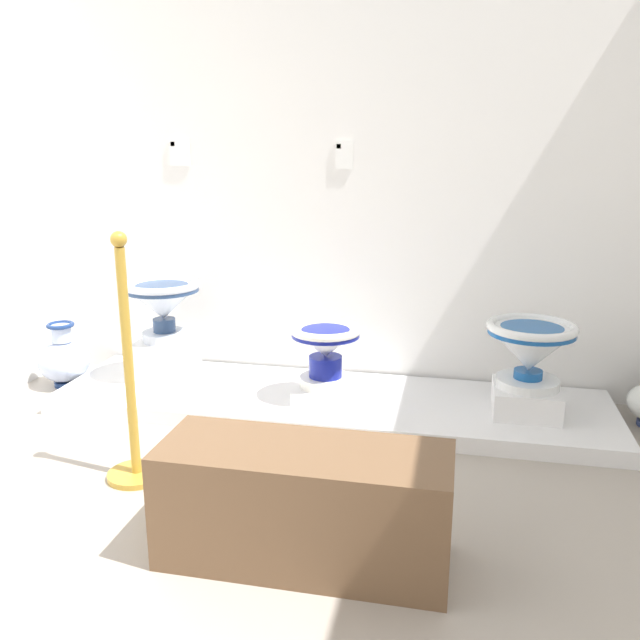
{
  "coord_description": "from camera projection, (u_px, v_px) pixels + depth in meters",
  "views": [
    {
      "loc": [
        2.44,
        -0.5,
        1.35
      ],
      "look_at": [
        1.76,
        2.68,
        0.49
      ],
      "focal_mm": 37.07,
      "sensor_mm": 36.0,
      "label": 1
    }
  ],
  "objects": [
    {
      "name": "antique_toilet_tall_cobalt",
      "position": [
        325.0,
        346.0,
        3.33
      ],
      "size": [
        0.36,
        0.36,
        0.32
      ],
      "color": "white",
      "rests_on": "plinth_block_tall_cobalt"
    },
    {
      "name": "plinth_block_squat_floral",
      "position": [
        166.0,
        359.0,
        3.68
      ],
      "size": [
        0.3,
        0.28,
        0.22
      ],
      "primitive_type": "cube",
      "color": "white",
      "rests_on": "display_platform"
    },
    {
      "name": "info_placard_second",
      "position": [
        344.0,
        155.0,
        3.52
      ],
      "size": [
        0.09,
        0.01,
        0.15
      ],
      "color": "white"
    },
    {
      "name": "plinth_block_slender_white",
      "position": [
        526.0,
        400.0,
        3.21
      ],
      "size": [
        0.31,
        0.32,
        0.13
      ],
      "primitive_type": "cube",
      "color": "white",
      "rests_on": "display_platform"
    },
    {
      "name": "decorative_vase_companion",
      "position": [
        64.0,
        359.0,
        3.79
      ],
      "size": [
        0.29,
        0.29,
        0.37
      ],
      "color": "navy",
      "rests_on": "ground_plane"
    },
    {
      "name": "info_placard_first",
      "position": [
        179.0,
        152.0,
        3.71
      ],
      "size": [
        0.12,
        0.01,
        0.15
      ],
      "color": "white"
    },
    {
      "name": "stanchion_post_near_left",
      "position": [
        132.0,
        405.0,
        2.69
      ],
      "size": [
        0.24,
        0.24,
        1.03
      ],
      "color": "#B88E30",
      "rests_on": "ground_plane"
    },
    {
      "name": "antique_toilet_squat_floral",
      "position": [
        163.0,
        301.0,
        3.6
      ],
      "size": [
        0.41,
        0.41,
        0.33
      ],
      "color": "silver",
      "rests_on": "plinth_block_squat_floral"
    },
    {
      "name": "antique_toilet_slender_white",
      "position": [
        530.0,
        347.0,
        3.14
      ],
      "size": [
        0.42,
        0.42,
        0.32
      ],
      "color": "white",
      "rests_on": "plinth_block_slender_white"
    },
    {
      "name": "museum_bench",
      "position": [
        304.0,
        504.0,
        2.18
      ],
      "size": [
        0.96,
        0.36,
        0.4
      ],
      "primitive_type": "cube",
      "color": "brown",
      "rests_on": "ground_plane"
    },
    {
      "name": "wall_back",
      "position": [
        346.0,
        131.0,
        3.53
      ],
      "size": [
        3.81,
        0.06,
        2.84
      ],
      "primitive_type": "cube",
      "color": "white",
      "rests_on": "ground_plane"
    },
    {
      "name": "display_platform",
      "position": [
        329.0,
        402.0,
        3.47
      ],
      "size": [
        2.88,
        0.77,
        0.08
      ],
      "primitive_type": "cube",
      "color": "white",
      "rests_on": "ground_plane"
    },
    {
      "name": "plinth_block_tall_cobalt",
      "position": [
        325.0,
        392.0,
        3.39
      ],
      "size": [
        0.29,
        0.3,
        0.07
      ],
      "primitive_type": "cube",
      "color": "white",
      "rests_on": "display_platform"
    }
  ]
}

